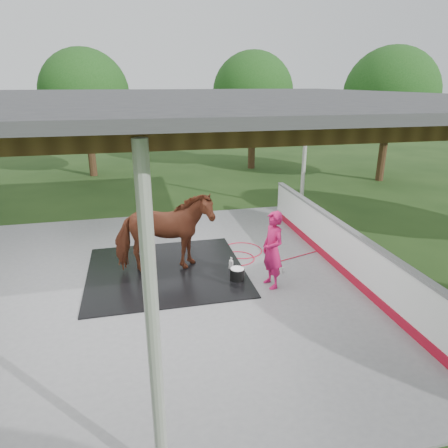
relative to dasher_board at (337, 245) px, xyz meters
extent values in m
plane|color=#1E3814|center=(-4.60, 0.00, -0.59)|extent=(100.00, 100.00, 0.00)
cube|color=slate|center=(-4.60, 0.00, -0.57)|extent=(12.00, 10.00, 0.05)
cylinder|color=beige|center=(-4.60, -4.70, 1.38)|extent=(0.14, 0.14, 3.85)
cylinder|color=beige|center=(-4.60, 4.70, 1.38)|extent=(0.14, 0.14, 3.85)
cylinder|color=beige|center=(1.10, 4.70, 1.38)|extent=(0.14, 0.14, 3.85)
cube|color=brown|center=(-4.60, -4.50, 3.26)|extent=(12.00, 0.10, 0.18)
cube|color=brown|center=(-4.60, -3.00, 3.26)|extent=(12.00, 0.10, 0.18)
cube|color=brown|center=(-4.60, -1.50, 3.26)|extent=(12.00, 0.10, 0.18)
cube|color=brown|center=(-4.60, 0.00, 3.26)|extent=(12.00, 0.10, 0.18)
cube|color=brown|center=(-4.60, 1.50, 3.26)|extent=(12.00, 0.10, 0.18)
cube|color=brown|center=(-4.60, 3.00, 3.26)|extent=(12.00, 0.10, 0.18)
cube|color=brown|center=(-4.60, 4.50, 3.26)|extent=(12.00, 0.10, 0.18)
cube|color=brown|center=(1.10, 0.00, 3.26)|extent=(0.12, 10.00, 0.18)
cube|color=#38383A|center=(-4.60, 0.00, 3.46)|extent=(12.60, 10.60, 0.10)
cube|color=#A50D23|center=(0.00, 0.00, -0.44)|extent=(0.14, 8.00, 0.20)
cube|color=white|center=(0.00, 0.00, 0.06)|extent=(0.12, 8.00, 1.00)
cube|color=slate|center=(0.00, 0.00, 0.58)|extent=(0.16, 8.00, 0.06)
cylinder|color=#382314|center=(-6.60, 12.00, 0.51)|extent=(0.36, 0.36, 2.20)
sphere|color=#194714|center=(-6.60, 12.00, 3.21)|extent=(4.00, 4.00, 4.00)
cylinder|color=#382314|center=(1.40, 12.00, 0.51)|extent=(0.36, 0.36, 2.20)
sphere|color=#194714|center=(1.40, 12.00, 3.21)|extent=(4.00, 4.00, 4.00)
cylinder|color=#382314|center=(6.40, 8.00, 0.51)|extent=(0.36, 0.36, 2.20)
sphere|color=#194714|center=(6.40, 8.00, 3.21)|extent=(4.00, 4.00, 4.00)
cube|color=black|center=(-4.10, 0.62, -0.53)|extent=(3.66, 3.43, 0.03)
imported|color=brown|center=(-4.10, 0.62, 0.43)|extent=(2.26, 1.04, 1.90)
imported|color=#C21455|center=(-1.88, -0.60, 0.32)|extent=(0.52, 0.70, 1.73)
cylinder|color=black|center=(-2.56, -0.21, -0.40)|extent=(0.33, 0.33, 0.29)
cylinder|color=white|center=(-2.56, -0.21, -0.25)|extent=(0.31, 0.31, 0.03)
imported|color=silver|center=(-2.55, 0.40, -0.39)|extent=(0.16, 0.16, 0.31)
imported|color=#338CD8|center=(-1.45, -0.06, -0.44)|extent=(0.14, 0.14, 0.21)
torus|color=red|center=(-2.00, 1.41, -0.53)|extent=(1.09, 1.09, 0.02)
torus|color=red|center=(-2.25, 0.94, -0.53)|extent=(0.89, 0.89, 0.02)
cylinder|color=red|center=(-0.72, 0.70, -0.53)|extent=(1.34, 0.45, 0.02)
camera|label=1|loc=(-4.66, -8.07, 3.74)|focal=32.00mm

